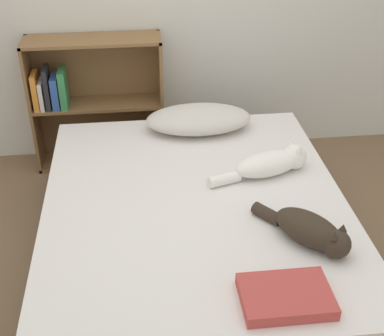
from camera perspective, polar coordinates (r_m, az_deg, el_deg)
name	(u,v)px	position (r m, az deg, el deg)	size (l,w,h in m)	color
ground_plane	(195,269)	(2.88, 0.31, -10.77)	(8.00, 8.00, 0.00)	brown
bed	(195,237)	(2.73, 0.33, -7.36)	(1.51, 1.82, 0.45)	#333338
pillow	(199,119)	(3.18, 0.71, 5.24)	(0.62, 0.33, 0.15)	beige
cat_light	(272,163)	(2.80, 8.54, 0.54)	(0.54, 0.26, 0.15)	white
cat_dark	(312,231)	(2.36, 12.67, -6.55)	(0.37, 0.42, 0.15)	#33281E
bookshelf	(92,99)	(3.65, -10.67, 7.27)	(0.86, 0.26, 0.88)	brown
blanket_fold	(286,296)	(2.11, 9.98, -13.33)	(0.34, 0.24, 0.05)	#B2423D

